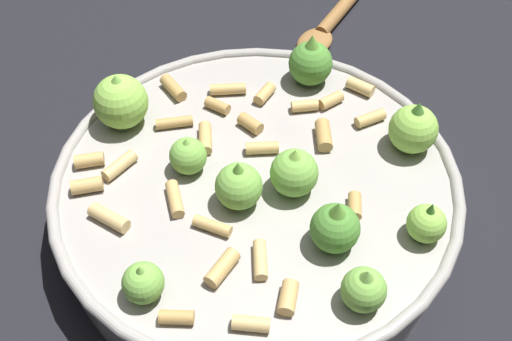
% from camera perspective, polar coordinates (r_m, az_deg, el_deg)
% --- Properties ---
extents(ground_plane, '(2.40, 2.40, 0.00)m').
position_cam_1_polar(ground_plane, '(0.56, -0.00, -4.16)').
color(ground_plane, black).
extents(cooking_pan, '(0.33, 0.33, 0.10)m').
position_cam_1_polar(cooking_pan, '(0.53, 0.08, -1.90)').
color(cooking_pan, '#9E9993').
rests_on(cooking_pan, ground).
extents(wooden_spoon, '(0.21, 0.19, 0.02)m').
position_cam_1_polar(wooden_spoon, '(0.79, 8.27, 14.78)').
color(wooden_spoon, olive).
rests_on(wooden_spoon, ground).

